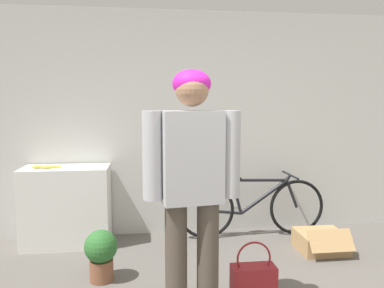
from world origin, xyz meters
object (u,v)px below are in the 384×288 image
object	(u,v)px
cardboard_box	(321,241)
person	(192,176)
bicycle	(252,206)
potted_plant	(101,252)
handbag	(253,281)
banana	(46,167)

from	to	relation	value
cardboard_box	person	bearing A→B (deg)	-145.23
bicycle	potted_plant	distance (m)	1.85
handbag	cardboard_box	size ratio (longest dim) A/B	0.95
bicycle	potted_plant	size ratio (longest dim) A/B	3.82
cardboard_box	potted_plant	size ratio (longest dim) A/B	1.11
person	cardboard_box	bearing A→B (deg)	27.27
person	potted_plant	xyz separation A→B (m)	(-0.72, 0.65, -0.79)
bicycle	handbag	xyz separation A→B (m)	(-0.38, -1.37, -0.20)
person	potted_plant	distance (m)	1.25
person	bicycle	xyz separation A→B (m)	(0.89, 1.55, -0.69)
bicycle	person	bearing A→B (deg)	-120.13
bicycle	banana	xyz separation A→B (m)	(-2.25, -0.05, 0.52)
banana	handbag	xyz separation A→B (m)	(1.87, -1.32, -0.73)
handbag	cardboard_box	bearing A→B (deg)	41.17
banana	potted_plant	size ratio (longest dim) A/B	0.70
bicycle	handbag	world-z (taller)	bicycle
cardboard_box	potted_plant	world-z (taller)	potted_plant
person	bicycle	size ratio (longest dim) A/B	1.03
bicycle	handbag	size ratio (longest dim) A/B	3.63
bicycle	handbag	distance (m)	1.44
banana	potted_plant	xyz separation A→B (m)	(0.64, -0.84, -0.62)
bicycle	cardboard_box	bearing A→B (deg)	-40.57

